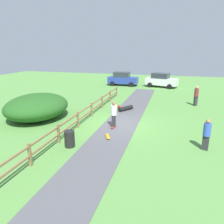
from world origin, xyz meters
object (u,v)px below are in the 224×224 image
trash_bin (70,139)px  parked_car_blue (123,79)px  bush_large (37,106)px  skater_fallen (125,108)px  skater_riding (114,113)px  bystander_maroon (196,95)px  parked_car_white (161,80)px  skateboard_loose (108,136)px  bystander_blue (207,133)px

trash_bin → parked_car_blue: bearing=95.1°
bush_large → skater_fallen: 7.15m
trash_bin → skater_riding: bearing=66.3°
bush_large → bystander_maroon: bearing=31.3°
trash_bin → bystander_maroon: 13.28m
bush_large → trash_bin: 6.01m
skater_riding → parked_car_white: bearing=83.0°
skater_fallen → skateboard_loose: 6.06m
bush_large → parked_car_blue: (2.78, 16.59, 0.03)m
skater_riding → skateboard_loose: (0.11, -1.76, -0.91)m
trash_bin → skater_riding: size_ratio=0.51×
skater_riding → bystander_blue: bearing=-18.8°
trash_bin → parked_car_white: 20.79m
trash_bin → skateboard_loose: (1.63, 1.70, -0.36)m
bush_large → trash_bin: (4.59, -3.86, -0.48)m
skateboard_loose → bystander_blue: bystander_blue is taller
trash_bin → skateboard_loose: 2.38m
bush_large → skater_fallen: bearing=33.2°
bystander_maroon → parked_car_blue: parked_car_blue is taller
parked_car_white → parked_car_blue: (-5.42, -0.01, 0.00)m
bush_large → bystander_blue: bush_large is taller
bystander_blue → trash_bin: bearing=-167.2°
parked_car_white → skater_riding: bearing=-97.0°
skateboard_loose → parked_car_blue: bearing=100.4°
skater_riding → parked_car_white: parked_car_white is taller
bystander_blue → parked_car_white: (-3.41, 18.87, 0.02)m
trash_bin → bush_large: bearing=140.0°
skater_riding → parked_car_blue: bearing=101.1°
bush_large → parked_car_white: bearing=63.7°
bush_large → skateboard_loose: bush_large is taller
skateboard_loose → parked_car_blue: 19.09m
skater_fallen → skater_riding: bearing=-87.9°
skater_riding → bystander_blue: 5.80m
trash_bin → bystander_blue: bystander_blue is taller
trash_bin → bystander_maroon: size_ratio=0.48×
skateboard_loose → bystander_blue: (5.38, -0.11, 0.85)m
skateboard_loose → bystander_maroon: bearing=58.9°
skateboard_loose → bystander_maroon: (5.66, 9.38, 0.95)m
skater_fallen → parked_car_white: 12.93m
bystander_blue → parked_car_blue: 20.82m
bush_large → bystander_blue: bearing=-11.1°
parked_car_white → bystander_maroon: bearing=-68.6°
skater_fallen → parked_car_blue: (-3.17, 12.70, 0.76)m
skateboard_loose → bystander_blue: bearing=-1.2°
bystander_maroon → parked_car_white: (-3.69, 9.38, -0.08)m
bush_large → skater_riding: 6.12m
skater_riding → skateboard_loose: size_ratio=2.17×
bush_large → skater_fallen: size_ratio=3.71×
bush_large → bystander_blue: (11.60, -2.27, 0.01)m
bush_large → parked_car_blue: parked_car_blue is taller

